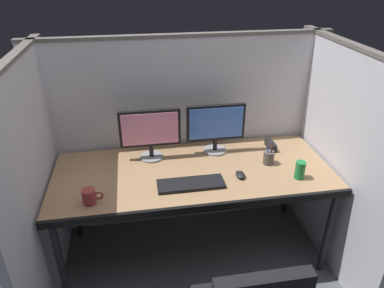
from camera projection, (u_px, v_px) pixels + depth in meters
name	position (u px, v px, depth m)	size (l,w,h in m)	color
ground_plane	(200.00, 281.00, 2.53)	(8.00, 8.00, 0.00)	#4C5156
cubicle_partition_rear	(184.00, 135.00, 2.81)	(2.21, 0.06, 1.57)	silver
cubicle_partition_left	(37.00, 187.00, 2.18)	(0.06, 1.41, 1.57)	silver
cubicle_partition_right	(336.00, 159.00, 2.48)	(0.06, 1.41, 1.57)	silver
desk	(194.00, 177.00, 2.45)	(1.90, 0.80, 0.74)	#997551
monitor_left	(150.00, 131.00, 2.49)	(0.43, 0.17, 0.37)	gray
monitor_right	(216.00, 125.00, 2.58)	(0.43, 0.17, 0.37)	gray
keyboard_main	(191.00, 184.00, 2.28)	(0.43, 0.15, 0.02)	black
computer_mouse	(240.00, 175.00, 2.36)	(0.06, 0.10, 0.04)	black
soda_can	(300.00, 170.00, 2.33)	(0.07, 0.07, 0.12)	#197233
red_stapler	(271.00, 145.00, 2.71)	(0.04, 0.15, 0.06)	black
coffee_mug	(90.00, 196.00, 2.10)	(0.13, 0.08, 0.09)	#993333
pen_cup	(269.00, 158.00, 2.50)	(0.08, 0.08, 0.15)	#4C4742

